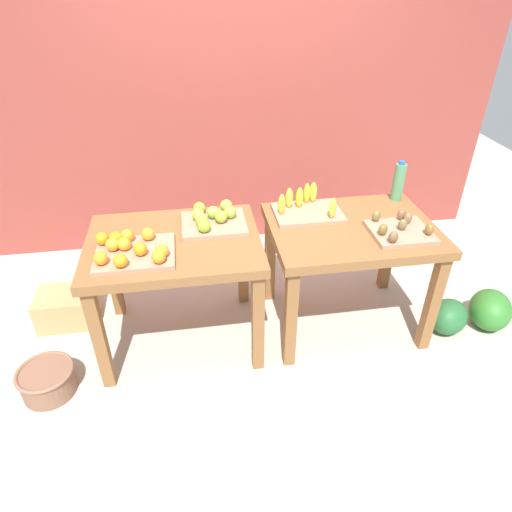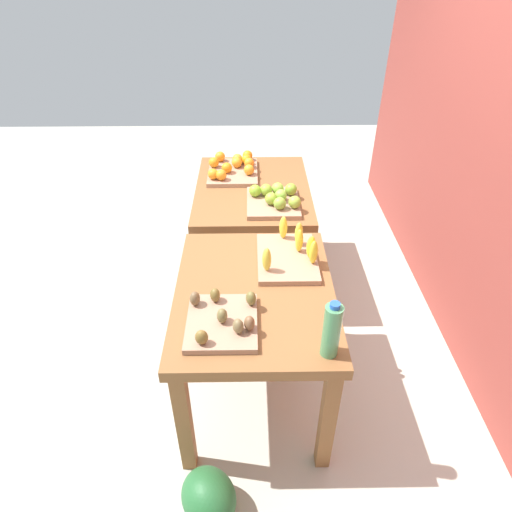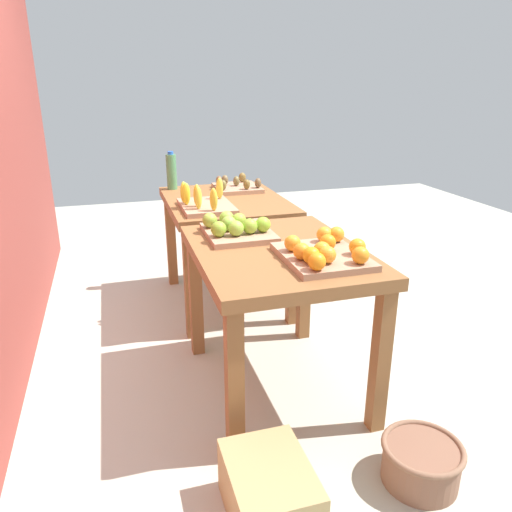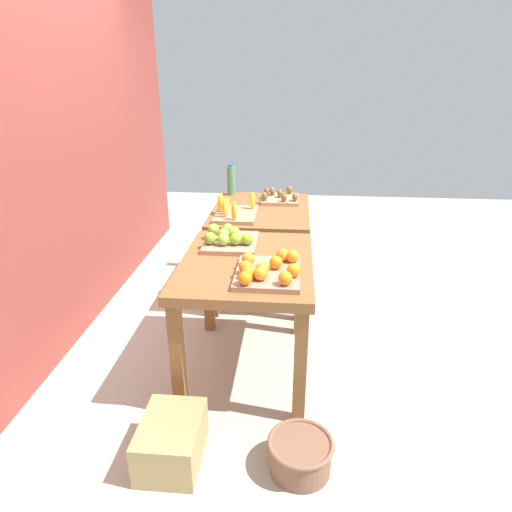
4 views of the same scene
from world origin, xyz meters
name	(u,v)px [view 2 (image 2 of 4)]	position (x,y,z in m)	size (l,w,h in m)	color
ground_plane	(254,323)	(0.00, 0.00, 0.00)	(8.00, 8.00, 0.00)	#B1B1A1
display_table_left	(253,202)	(-0.56, 0.00, 0.67)	(1.04, 0.80, 0.78)	brown
display_table_right	(255,307)	(0.56, 0.00, 0.67)	(1.04, 0.80, 0.78)	brown
orange_bin	(233,168)	(-0.78, -0.14, 0.82)	(0.46, 0.37, 0.11)	#A87D62
apple_bin	(275,199)	(-0.31, 0.14, 0.82)	(0.40, 0.36, 0.11)	#A87D62
banana_crate	(289,254)	(0.31, 0.19, 0.82)	(0.44, 0.32, 0.17)	#A87D62
kiwi_bin	(223,320)	(0.80, -0.15, 0.81)	(0.36, 0.32, 0.10)	#A87D62
water_bottle	(332,331)	(0.98, 0.31, 0.92)	(0.08, 0.08, 0.28)	#4C8C59
wicker_basket	(215,213)	(-1.37, -0.35, 0.10)	(0.33, 0.33, 0.18)	brown
cardboard_produce_box	(284,211)	(-1.37, 0.30, 0.12)	(0.40, 0.30, 0.24)	tan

